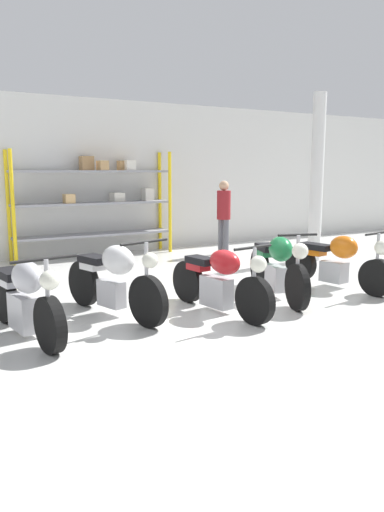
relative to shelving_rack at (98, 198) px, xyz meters
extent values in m
plane|color=silver|center=(-0.16, -5.03, -1.35)|extent=(30.00, 30.00, 0.00)
cube|color=silver|center=(-0.16, 0.36, 0.45)|extent=(30.00, 0.08, 3.60)
cylinder|color=yellow|center=(-1.92, -0.28, -0.15)|extent=(0.08, 0.08, 2.40)
cylinder|color=yellow|center=(1.71, -0.28, -0.15)|extent=(0.08, 0.08, 2.40)
cylinder|color=yellow|center=(-1.92, 0.27, -0.15)|extent=(0.08, 0.08, 2.40)
cylinder|color=yellow|center=(1.71, 0.27, -0.15)|extent=(0.08, 0.08, 2.40)
cube|color=gray|center=(-0.10, 0.00, -0.84)|extent=(3.62, 0.55, 0.05)
cube|color=gray|center=(-0.10, 0.00, -0.13)|extent=(3.62, 0.55, 0.05)
cube|color=gray|center=(-0.10, 0.00, 0.59)|extent=(3.62, 0.55, 0.05)
cube|color=silver|center=(0.76, -0.13, 0.73)|extent=(0.23, 0.21, 0.23)
cube|color=silver|center=(0.47, 0.00, 0.00)|extent=(0.30, 0.31, 0.20)
cube|color=tan|center=(-0.70, -0.12, 0.00)|extent=(0.22, 0.26, 0.20)
cube|color=#A87F51|center=(-0.21, 0.10, 0.77)|extent=(0.27, 0.28, 0.31)
cube|color=tan|center=(0.10, -0.12, 0.72)|extent=(0.20, 0.29, 0.21)
cube|color=tan|center=(0.71, 0.08, 0.72)|extent=(0.31, 0.25, 0.22)
cube|color=silver|center=(1.26, 0.04, 0.04)|extent=(0.24, 0.26, 0.29)
cylinder|color=silver|center=(3.97, -2.85, 0.45)|extent=(0.28, 0.28, 3.60)
cylinder|color=black|center=(-2.56, -5.75, -1.04)|extent=(0.23, 0.64, 0.63)
cylinder|color=black|center=(-2.79, -4.33, -1.04)|extent=(0.23, 0.64, 0.63)
cube|color=#ADADB2|center=(-2.68, -4.99, -1.07)|extent=(0.31, 0.55, 0.43)
ellipsoid|color=#B7B7BF|center=(-2.66, -5.16, -0.61)|extent=(0.40, 0.58, 0.38)
cube|color=black|center=(-2.75, -4.60, -0.67)|extent=(0.35, 0.60, 0.10)
cube|color=#B7B7BF|center=(-2.75, -4.58, -0.76)|extent=(0.29, 0.42, 0.12)
cylinder|color=#ADADB2|center=(-2.57, -5.73, -0.68)|extent=(0.06, 0.06, 0.72)
sphere|color=silver|center=(-2.56, -5.80, -0.53)|extent=(0.21, 0.21, 0.21)
cylinder|color=black|center=(-2.57, -5.70, -0.32)|extent=(0.73, 0.15, 0.04)
cylinder|color=black|center=(-1.26, -5.45, -1.02)|extent=(0.28, 0.67, 0.67)
cylinder|color=black|center=(-1.65, -4.05, -1.02)|extent=(0.28, 0.67, 0.67)
cube|color=#ADADB2|center=(-1.47, -4.70, -1.05)|extent=(0.30, 0.47, 0.37)
ellipsoid|color=silver|center=(-1.42, -4.86, -0.56)|extent=(0.47, 0.63, 0.40)
cube|color=black|center=(-1.57, -4.34, -0.62)|extent=(0.40, 0.54, 0.10)
cube|color=silver|center=(-1.58, -4.29, -0.71)|extent=(0.32, 0.39, 0.12)
cylinder|color=#ADADB2|center=(-1.27, -5.43, -0.64)|extent=(0.06, 0.06, 0.75)
sphere|color=silver|center=(-1.25, -5.50, -0.49)|extent=(0.20, 0.20, 0.20)
cylinder|color=black|center=(-1.28, -5.40, -0.27)|extent=(0.72, 0.23, 0.04)
cylinder|color=black|center=(-0.02, -6.02, -1.04)|extent=(0.20, 0.64, 0.63)
cylinder|color=black|center=(-0.22, -4.62, -1.04)|extent=(0.20, 0.64, 0.63)
cube|color=#ADADB2|center=(-0.13, -5.27, -1.07)|extent=(0.28, 0.53, 0.42)
ellipsoid|color=#B2191E|center=(-0.11, -5.44, -0.62)|extent=(0.36, 0.58, 0.34)
cube|color=black|center=(-0.18, -4.92, -0.67)|extent=(0.30, 0.49, 0.10)
cube|color=#B2191E|center=(-0.19, -4.86, -0.76)|extent=(0.25, 0.35, 0.12)
cylinder|color=#ADADB2|center=(-0.03, -6.00, -0.70)|extent=(0.06, 0.06, 0.69)
sphere|color=silver|center=(-0.02, -6.07, -0.55)|extent=(0.22, 0.22, 0.22)
cylinder|color=black|center=(-0.03, -5.97, -0.35)|extent=(0.63, 0.12, 0.04)
cylinder|color=black|center=(0.90, -5.79, -1.02)|extent=(0.29, 0.67, 0.67)
cylinder|color=black|center=(1.33, -4.34, -1.02)|extent=(0.29, 0.67, 0.67)
cube|color=#ADADB2|center=(1.13, -5.01, -1.05)|extent=(0.31, 0.50, 0.39)
ellipsoid|color=#196B38|center=(1.08, -5.18, -0.57)|extent=(0.47, 0.61, 0.38)
cube|color=black|center=(1.24, -4.66, -0.63)|extent=(0.40, 0.56, 0.10)
cube|color=#196B38|center=(1.26, -4.59, -0.72)|extent=(0.32, 0.40, 0.12)
cylinder|color=#ADADB2|center=(0.91, -5.77, -0.65)|extent=(0.06, 0.06, 0.74)
sphere|color=silver|center=(0.88, -5.83, -0.49)|extent=(0.22, 0.22, 0.22)
cylinder|color=black|center=(0.91, -5.74, -0.28)|extent=(0.57, 0.20, 0.04)
cylinder|color=black|center=(2.54, -5.79, -1.06)|extent=(0.24, 0.61, 0.59)
cylinder|color=black|center=(2.30, -4.29, -1.06)|extent=(0.24, 0.61, 0.59)
cube|color=#ADADB2|center=(2.41, -4.99, -1.09)|extent=(0.33, 0.46, 0.35)
ellipsoid|color=orange|center=(2.44, -5.16, -0.65)|extent=(0.40, 0.55, 0.38)
cube|color=black|center=(2.35, -4.60, -0.70)|extent=(0.36, 0.63, 0.10)
cube|color=orange|center=(2.34, -4.56, -0.79)|extent=(0.29, 0.44, 0.12)
cylinder|color=#ADADB2|center=(2.54, -5.77, -0.71)|extent=(0.06, 0.06, 0.70)
sphere|color=silver|center=(2.55, -5.84, -0.57)|extent=(0.24, 0.24, 0.24)
cylinder|color=black|center=(2.53, -5.74, -0.36)|extent=(0.62, 0.13, 0.04)
cylinder|color=#595960|center=(2.59, -1.19, -0.93)|extent=(0.13, 0.13, 0.84)
cylinder|color=#595960|center=(2.61, -1.37, -0.93)|extent=(0.13, 0.13, 0.84)
cylinder|color=maroon|center=(2.60, -1.28, -0.18)|extent=(0.36, 0.36, 0.66)
sphere|color=tan|center=(2.60, -1.28, 0.26)|extent=(0.23, 0.23, 0.23)
camera|label=1|loc=(-3.79, -11.02, 0.61)|focal=35.00mm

